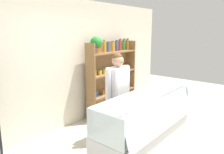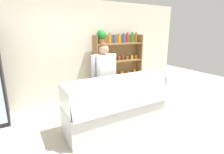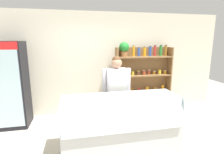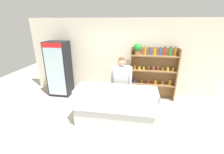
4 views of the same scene
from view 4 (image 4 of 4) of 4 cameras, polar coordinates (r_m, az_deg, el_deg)
ground_plane at (r=4.20m, az=0.56°, el=-17.40°), size 12.00×12.00×0.00m
back_wall at (r=5.43m, az=3.82°, el=7.26°), size 6.80×0.10×2.70m
drinks_fridge at (r=5.70m, az=-19.47°, el=2.89°), size 0.75×0.61×1.95m
shelving_unit at (r=5.23m, az=14.76°, el=3.11°), size 1.54×0.29×1.92m
deli_display_case at (r=4.08m, az=1.36°, el=-13.30°), size 2.07×0.76×1.01m
shop_clerk at (r=4.32m, az=3.51°, el=-1.30°), size 0.61×0.25×1.66m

